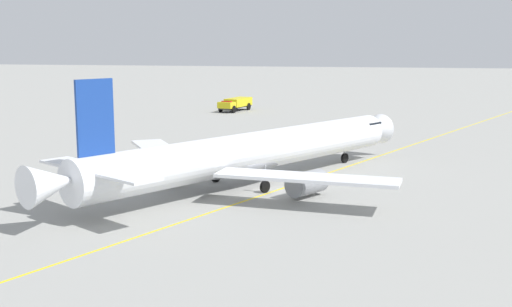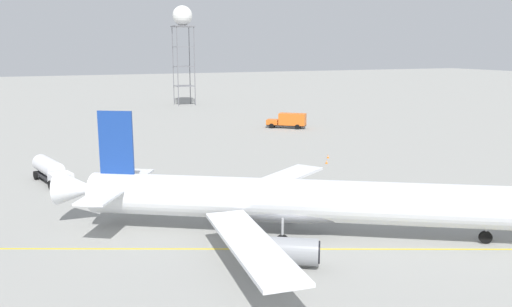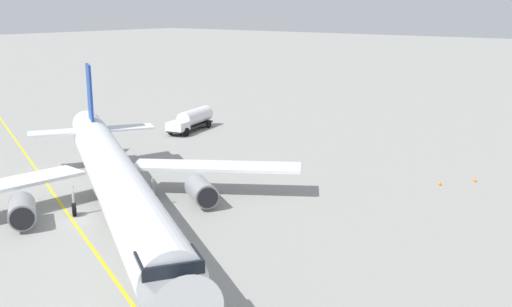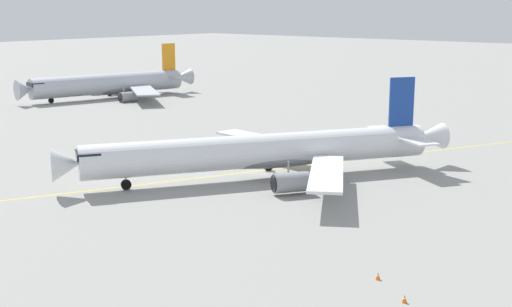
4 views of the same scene
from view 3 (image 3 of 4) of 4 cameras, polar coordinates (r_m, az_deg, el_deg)
ground_plane at (r=51.21m, az=-15.66°, el=-5.83°), size 600.00×600.00×0.00m
airliner_main at (r=49.99m, az=-13.07°, el=-2.50°), size 41.02×29.44×10.84m
fuel_tanker_truck at (r=83.44m, az=-6.04°, el=3.23°), size 4.49×9.41×2.87m
taxiway_centreline at (r=47.00m, az=-15.77°, el=-7.62°), size 148.58×64.59×0.01m
safety_cone_near at (r=60.38m, az=16.86°, el=-2.65°), size 0.36×0.36×0.55m
safety_cone_mid at (r=62.68m, az=19.86°, el=-2.29°), size 0.36×0.36×0.55m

